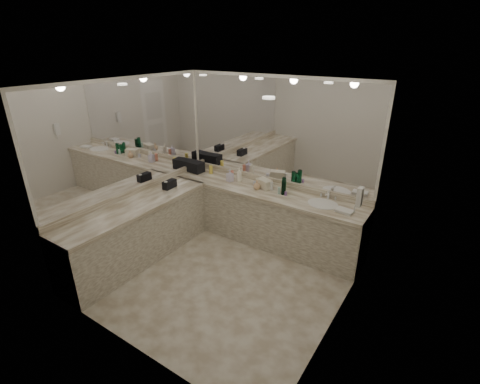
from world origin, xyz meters
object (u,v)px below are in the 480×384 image
Objects in this scene: wall_phone at (360,197)px; soap_bottle_c at (257,185)px; soap_bottle_b at (230,175)px; cream_cosmetic_case at (264,184)px; sink at (323,204)px; black_toiletry_bag at (195,167)px; hand_towel at (344,211)px; soap_bottle_a at (239,175)px.

wall_phone reaches higher than soap_bottle_c.
cream_cosmetic_case is at bearing 5.68° from soap_bottle_b.
soap_bottle_c is at bearing -177.42° from sink.
cream_cosmetic_case is at bearing 1.37° from black_toiletry_bag.
wall_phone reaches higher than hand_towel.
sink is at bearing 0.00° from soap_bottle_b.
cream_cosmetic_case is at bearing 176.48° from sink.
soap_bottle_c is at bearing -3.26° from black_toiletry_bag.
black_toiletry_bag is at bearing 170.03° from wall_phone.
wall_phone is 0.66m from hand_towel.
cream_cosmetic_case is 1.35m from hand_towel.
black_toiletry_bag is 1.31× the size of cream_cosmetic_case.
soap_bottle_a is 1.54× the size of soap_bottle_c.
hand_towel is 1.96m from soap_bottle_b.
soap_bottle_b is 0.55m from soap_bottle_c.
soap_bottle_b reaches higher than sink.
soap_bottle_c is (-1.07, -0.05, 0.08)m from sink.
soap_bottle_a reaches higher than soap_bottle_b.
soap_bottle_a reaches higher than black_toiletry_bag.
hand_towel is at bearing -14.05° from sink.
cream_cosmetic_case is at bearing 173.76° from hand_towel.
black_toiletry_bag is 0.78m from soap_bottle_b.
soap_bottle_c is at bearing -102.97° from cream_cosmetic_case.
soap_bottle_c reaches higher than cream_cosmetic_case.
wall_phone is (0.61, -0.50, 0.46)m from sink.
soap_bottle_a is (-2.10, 0.59, -0.33)m from wall_phone.
black_toiletry_bag is 1.37× the size of soap_bottle_a.
soap_bottle_b is at bearing 177.52° from hand_towel.
sink is 1.50m from soap_bottle_a.
hand_towel is 1.41m from soap_bottle_c.
soap_bottle_a is at bearing 3.93° from black_toiletry_bag.
wall_phone reaches higher than sink.
cream_cosmetic_case is (-1.60, 0.56, -0.38)m from wall_phone.
black_toiletry_bag is at bearing 176.74° from soap_bottle_c.
black_toiletry_bag is at bearing -176.07° from soap_bottle_a.
cream_cosmetic_case is at bearing -3.32° from soap_bottle_a.
wall_phone is at bearing -57.34° from hand_towel.
soap_bottle_a is at bearing 161.96° from soap_bottle_c.
soap_bottle_a is at bearing 176.55° from sink.
sink is 1.07m from soap_bottle_c.
soap_bottle_b is (-0.62, -0.06, 0.03)m from cream_cosmetic_case.
wall_phone is at bearing -9.97° from black_toiletry_bag.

